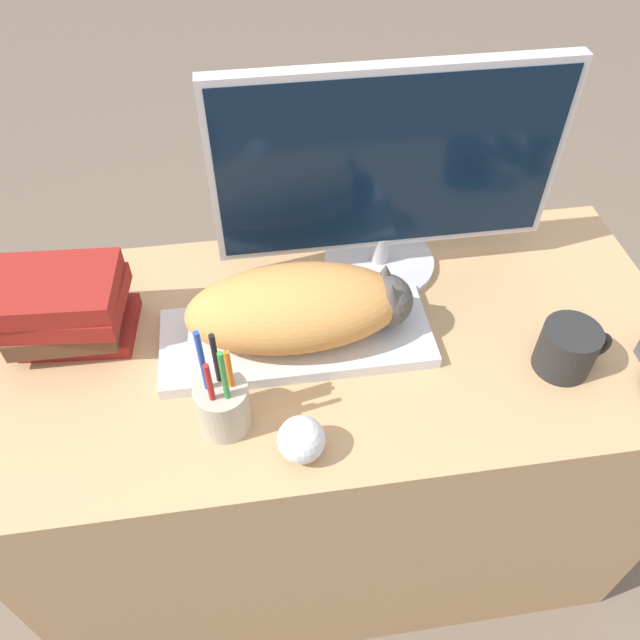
# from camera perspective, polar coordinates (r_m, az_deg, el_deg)

# --- Properties ---
(desk) EXTENTS (1.24, 0.60, 0.76)m
(desk) POSITION_cam_1_polar(r_m,az_deg,el_deg) (1.44, 1.60, -11.52)
(desk) COLOR tan
(desk) RESTS_ON ground_plane
(keyboard) EXTENTS (0.48, 0.19, 0.02)m
(keyboard) POSITION_cam_1_polar(r_m,az_deg,el_deg) (1.11, -2.17, -1.67)
(keyboard) COLOR silver
(keyboard) RESTS_ON desk
(cat) EXTENTS (0.39, 0.17, 0.13)m
(cat) POSITION_cam_1_polar(r_m,az_deg,el_deg) (1.05, -1.50, 1.22)
(cat) COLOR #D18C47
(cat) RESTS_ON keyboard
(monitor) EXTENTS (0.62, 0.22, 0.42)m
(monitor) POSITION_cam_1_polar(r_m,az_deg,el_deg) (1.13, 6.21, 13.28)
(monitor) COLOR #B7B7BC
(monitor) RESTS_ON desk
(coffee_mug) EXTENTS (0.13, 0.10, 0.09)m
(coffee_mug) POSITION_cam_1_polar(r_m,az_deg,el_deg) (1.13, 21.74, -2.43)
(coffee_mug) COLOR black
(coffee_mug) RESTS_ON desk
(pen_cup) EXTENTS (0.08, 0.08, 0.21)m
(pen_cup) POSITION_cam_1_polar(r_m,az_deg,el_deg) (0.99, -8.87, -7.62)
(pen_cup) COLOR #B2A893
(pen_cup) RESTS_ON desk
(baseball) EXTENTS (0.07, 0.07, 0.07)m
(baseball) POSITION_cam_1_polar(r_m,az_deg,el_deg) (0.96, -1.72, -10.87)
(baseball) COLOR silver
(baseball) RESTS_ON desk
(book_stack) EXTENTS (0.23, 0.18, 0.14)m
(book_stack) POSITION_cam_1_polar(r_m,az_deg,el_deg) (1.16, -22.38, 1.06)
(book_stack) COLOR maroon
(book_stack) RESTS_ON desk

